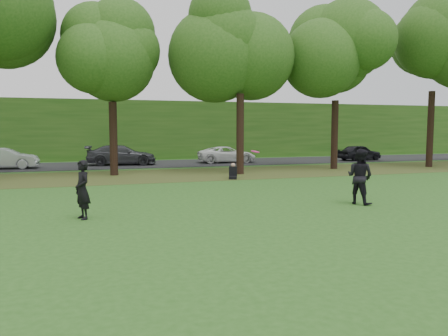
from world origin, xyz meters
name	(u,v)px	position (x,y,z in m)	size (l,w,h in m)	color
ground	(257,221)	(0.00, 0.00, 0.00)	(120.00, 120.00, 0.00)	#27531A
leaf_litter	(170,175)	(0.00, 13.00, 0.01)	(60.00, 7.00, 0.01)	#4C411B
street	(149,164)	(0.00, 21.00, 0.01)	(70.00, 7.00, 0.02)	black
far_hedge	(138,130)	(0.00, 27.00, 2.50)	(70.00, 3.00, 5.00)	#244E16
player_left	(82,190)	(-4.71, 1.88, 0.87)	(0.63, 0.41, 1.73)	black
player_right	(360,177)	(4.51, 1.55, 0.97)	(0.94, 0.73, 1.94)	black
parked_cars	(142,156)	(-0.62, 20.21, 0.68)	(36.87, 3.66, 1.43)	black
frisbee	(255,152)	(0.49, 1.34, 1.92)	(0.31, 0.31, 0.09)	#ED1485
seated_person	(233,173)	(2.84, 10.21, 0.31)	(0.64, 0.83, 0.83)	black
tree_line	(162,33)	(-0.34, 12.94, 7.84)	(55.30, 7.90, 12.31)	black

